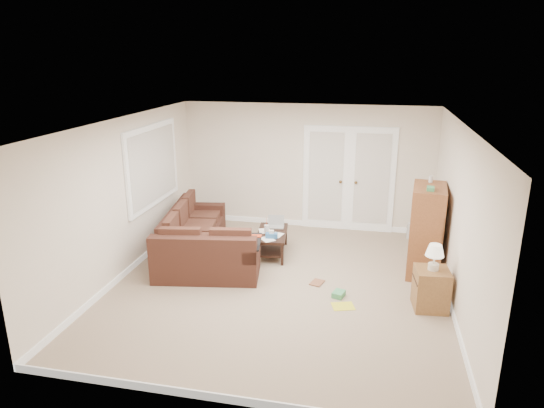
% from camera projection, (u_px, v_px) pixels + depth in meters
% --- Properties ---
extents(floor, '(5.50, 5.50, 0.00)m').
position_uv_depth(floor, '(280.00, 284.00, 7.51)').
color(floor, tan).
rests_on(floor, ground).
extents(ceiling, '(5.00, 5.50, 0.02)m').
position_uv_depth(ceiling, '(280.00, 122.00, 6.77)').
color(ceiling, white).
rests_on(ceiling, wall_back).
extents(wall_left, '(0.02, 5.50, 2.50)m').
position_uv_depth(wall_left, '(125.00, 197.00, 7.64)').
color(wall_left, white).
rests_on(wall_left, floor).
extents(wall_right, '(0.02, 5.50, 2.50)m').
position_uv_depth(wall_right, '(458.00, 219.00, 6.65)').
color(wall_right, white).
rests_on(wall_right, floor).
extents(wall_back, '(5.00, 0.02, 2.50)m').
position_uv_depth(wall_back, '(306.00, 167.00, 9.71)').
color(wall_back, white).
rests_on(wall_back, floor).
extents(wall_front, '(5.00, 0.02, 2.50)m').
position_uv_depth(wall_front, '(224.00, 294.00, 4.57)').
color(wall_front, white).
rests_on(wall_front, floor).
extents(baseboards, '(5.00, 5.50, 0.10)m').
position_uv_depth(baseboards, '(280.00, 281.00, 7.50)').
color(baseboards, white).
rests_on(baseboards, floor).
extents(french_doors, '(1.80, 0.05, 2.13)m').
position_uv_depth(french_doors, '(348.00, 180.00, 9.58)').
color(french_doors, white).
rests_on(french_doors, floor).
extents(window_left, '(0.05, 1.92, 1.42)m').
position_uv_depth(window_left, '(153.00, 165.00, 8.48)').
color(window_left, white).
rests_on(window_left, wall_left).
extents(sectional_sofa, '(2.06, 2.62, 0.78)m').
position_uv_depth(sectional_sofa, '(199.00, 244.00, 8.29)').
color(sectional_sofa, '#432319').
rests_on(sectional_sofa, floor).
extents(coffee_table, '(0.62, 1.06, 0.69)m').
position_uv_depth(coffee_table, '(272.00, 242.00, 8.60)').
color(coffee_table, black).
rests_on(coffee_table, floor).
extents(tv_armoire, '(0.58, 0.95, 1.56)m').
position_uv_depth(tv_armoire, '(426.00, 230.00, 7.73)').
color(tv_armoire, brown).
rests_on(tv_armoire, floor).
extents(side_cabinet, '(0.49, 0.49, 0.96)m').
position_uv_depth(side_cabinet, '(431.00, 286.00, 6.71)').
color(side_cabinet, brown).
rests_on(side_cabinet, floor).
extents(space_heater, '(0.14, 0.13, 0.31)m').
position_uv_depth(space_heater, '(411.00, 231.00, 9.34)').
color(space_heater, silver).
rests_on(space_heater, floor).
extents(floor_magazine, '(0.37, 0.32, 0.01)m').
position_uv_depth(floor_magazine, '(343.00, 306.00, 6.85)').
color(floor_magazine, yellow).
rests_on(floor_magazine, floor).
extents(floor_greenbox, '(0.20, 0.24, 0.08)m').
position_uv_depth(floor_greenbox, '(339.00, 294.00, 7.12)').
color(floor_greenbox, '#42935C').
rests_on(floor_greenbox, floor).
extents(floor_book, '(0.24, 0.28, 0.02)m').
position_uv_depth(floor_book, '(312.00, 281.00, 7.58)').
color(floor_book, brown).
rests_on(floor_book, floor).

